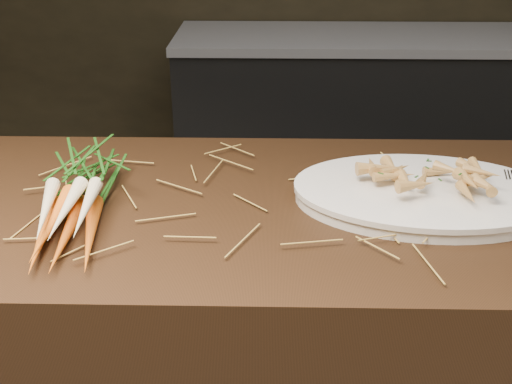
# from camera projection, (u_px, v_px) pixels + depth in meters

# --- Properties ---
(main_counter) EXTENTS (2.40, 0.70, 0.90)m
(main_counter) POSITION_uv_depth(u_px,v_px,m) (341.00, 380.00, 1.45)
(main_counter) COLOR black
(main_counter) RESTS_ON ground
(back_counter) EXTENTS (1.82, 0.62, 0.84)m
(back_counter) POSITION_uv_depth(u_px,v_px,m) (365.00, 120.00, 3.15)
(back_counter) COLOR black
(back_counter) RESTS_ON ground
(straw_bedding) EXTENTS (1.40, 0.60, 0.02)m
(straw_bedding) POSITION_uv_depth(u_px,v_px,m) (355.00, 198.00, 1.25)
(straw_bedding) COLOR olive
(straw_bedding) RESTS_ON main_counter
(root_veg_bunch) EXTENTS (0.18, 0.47, 0.09)m
(root_veg_bunch) POSITION_uv_depth(u_px,v_px,m) (79.00, 188.00, 1.22)
(root_veg_bunch) COLOR #C95303
(root_veg_bunch) RESTS_ON main_counter
(serving_platter) EXTENTS (0.52, 0.37, 0.03)m
(serving_platter) POSITION_uv_depth(u_px,v_px,m) (423.00, 196.00, 1.25)
(serving_platter) COLOR white
(serving_platter) RESTS_ON main_counter
(roasted_veg_heap) EXTENTS (0.26, 0.19, 0.06)m
(roasted_veg_heap) POSITION_uv_depth(u_px,v_px,m) (426.00, 177.00, 1.23)
(roasted_veg_heap) COLOR olive
(roasted_veg_heap) RESTS_ON serving_platter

